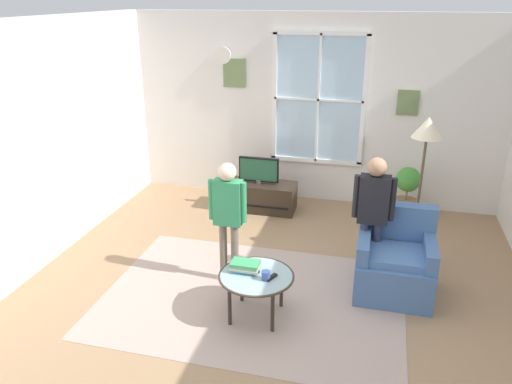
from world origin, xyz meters
TOP-DOWN VIEW (x-y plane):
  - ground_plane at (0.00, 0.00)m, footprint 5.83×6.15m
  - back_wall at (0.00, 2.83)m, footprint 5.23×0.17m
  - side_wall_left at (-2.67, 0.00)m, footprint 0.12×5.55m
  - area_rug at (-0.17, -0.02)m, footprint 3.00×2.13m
  - tv_stand at (-0.65, 2.18)m, footprint 1.04×0.44m
  - television at (-0.65, 2.18)m, footprint 0.56×0.08m
  - armchair at (1.20, 0.48)m, footprint 0.76×0.74m
  - coffee_table at (-0.06, -0.29)m, footprint 0.72×0.72m
  - book_stack at (-0.18, -0.24)m, footprint 0.27×0.18m
  - cup at (0.05, -0.34)m, footprint 0.08×0.08m
  - remote_near_books at (-0.08, -0.19)m, footprint 0.09×0.15m
  - remote_near_cup at (0.09, -0.31)m, footprint 0.10×0.14m
  - person_green_shirt at (-0.49, 0.25)m, footprint 0.40×0.18m
  - person_black_shirt at (0.94, 0.59)m, footprint 0.42×0.19m
  - potted_plant_by_window at (1.37, 2.42)m, footprint 0.35×0.35m
  - floor_lamp at (1.41, 1.12)m, footprint 0.32×0.32m

SIDE VIEW (x-z plane):
  - ground_plane at x=0.00m, z-range -0.02..0.00m
  - area_rug at x=-0.17m, z-range 0.00..0.01m
  - tv_stand at x=-0.65m, z-range 0.00..0.40m
  - armchair at x=1.20m, z-range -0.11..0.76m
  - potted_plant_by_window at x=1.37m, z-range 0.00..0.71m
  - coffee_table at x=-0.06m, z-range 0.19..0.64m
  - remote_near_books at x=-0.08m, z-range 0.44..0.46m
  - remote_near_cup at x=0.09m, z-range 0.44..0.46m
  - cup at x=0.05m, z-range 0.44..0.53m
  - book_stack at x=-0.18m, z-range 0.45..0.54m
  - television at x=-0.65m, z-range 0.41..0.78m
  - person_green_shirt at x=-0.49m, z-range 0.17..1.50m
  - person_black_shirt at x=0.94m, z-range 0.18..1.57m
  - side_wall_left at x=-2.67m, z-range 0.00..2.66m
  - back_wall at x=0.00m, z-range 0.01..2.67m
  - floor_lamp at x=1.41m, z-range 0.57..2.28m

